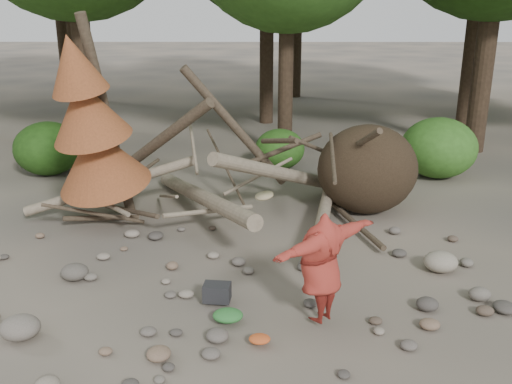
{
  "coord_description": "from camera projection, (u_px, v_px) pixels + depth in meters",
  "views": [
    {
      "loc": [
        0.21,
        -7.75,
        4.51
      ],
      "look_at": [
        0.16,
        1.5,
        1.4
      ],
      "focal_mm": 40.0,
      "sensor_mm": 36.0,
      "label": 1
    }
  ],
  "objects": [
    {
      "name": "ground",
      "position": [
        245.0,
        309.0,
        8.78
      ],
      "size": [
        120.0,
        120.0,
        0.0
      ],
      "primitive_type": "plane",
      "color": "#514C44",
      "rests_on": "ground"
    },
    {
      "name": "bush_mid",
      "position": [
        280.0,
        149.0,
        15.99
      ],
      "size": [
        1.4,
        1.4,
        1.12
      ],
      "primitive_type": "ellipsoid",
      "color": "#2E611C",
      "rests_on": "ground"
    },
    {
      "name": "bush_left",
      "position": [
        48.0,
        148.0,
        15.4
      ],
      "size": [
        1.8,
        1.8,
        1.44
      ],
      "primitive_type": "ellipsoid",
      "color": "#234C14",
      "rests_on": "ground"
    },
    {
      "name": "backpack",
      "position": [
        217.0,
        296.0,
        8.89
      ],
      "size": [
        0.45,
        0.32,
        0.28
      ],
      "primitive_type": "cube",
      "rotation": [
        0.0,
        0.0,
        -0.11
      ],
      "color": "black",
      "rests_on": "ground"
    },
    {
      "name": "frisbee_thrower",
      "position": [
        321.0,
        267.0,
        8.1
      ],
      "size": [
        1.91,
        1.8,
        1.88
      ],
      "color": "maroon",
      "rests_on": "ground"
    },
    {
      "name": "cloth_orange",
      "position": [
        260.0,
        342.0,
        7.83
      ],
      "size": [
        0.3,
        0.25,
        0.11
      ],
      "primitive_type": "ellipsoid",
      "color": "#C14E21",
      "rests_on": "ground"
    },
    {
      "name": "boulder_front_left",
      "position": [
        20.0,
        327.0,
        7.98
      ],
      "size": [
        0.56,
        0.51,
        0.34
      ],
      "primitive_type": "ellipsoid",
      "color": "slate",
      "rests_on": "ground"
    },
    {
      "name": "boulder_mid_right",
      "position": [
        441.0,
        262.0,
        9.96
      ],
      "size": [
        0.59,
        0.53,
        0.36
      ],
      "primitive_type": "ellipsoid",
      "color": "gray",
      "rests_on": "ground"
    },
    {
      "name": "bush_right",
      "position": [
        439.0,
        148.0,
        15.14
      ],
      "size": [
        2.0,
        2.0,
        1.6
      ],
      "primitive_type": "ellipsoid",
      "color": "#397323",
      "rests_on": "ground"
    },
    {
      "name": "boulder_mid_left",
      "position": [
        75.0,
        272.0,
        9.67
      ],
      "size": [
        0.47,
        0.42,
        0.28
      ],
      "primitive_type": "ellipsoid",
      "color": "#58524A",
      "rests_on": "ground"
    },
    {
      "name": "deadfall_pile",
      "position": [
        341.0,
        172.0,
        12.49
      ],
      "size": [
        8.55,
        5.24,
        3.3
      ],
      "color": "#332619",
      "rests_on": "ground"
    },
    {
      "name": "cloth_green",
      "position": [
        228.0,
        318.0,
        8.36
      ],
      "size": [
        0.45,
        0.37,
        0.17
      ],
      "primitive_type": "ellipsoid",
      "color": "#2C6F2F",
      "rests_on": "ground"
    },
    {
      "name": "dead_conifer",
      "position": [
        92.0,
        128.0,
        11.32
      ],
      "size": [
        2.06,
        2.16,
        4.35
      ],
      "color": "#4C3F30",
      "rests_on": "ground"
    }
  ]
}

